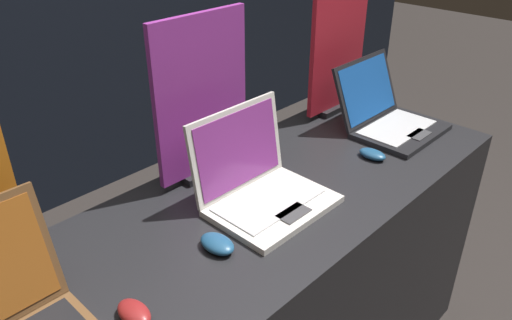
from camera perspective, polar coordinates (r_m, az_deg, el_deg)
The scene contains 8 objects.
display_counter at distance 1.83m, azimuth 0.01°, elevation -17.04°, with size 1.93×0.68×0.93m.
mouse_front at distance 1.19m, azimuth -13.77°, elevation -16.59°, with size 0.06×0.10×0.03m.
laptop_middle at distance 1.50m, azimuth 0.37°, elevation -2.67°, with size 0.36×0.31×0.28m.
mouse_middle at distance 1.34m, azimuth -4.46°, elevation -9.52°, with size 0.07×0.11×0.03m.
promo_stand_middle at distance 1.57m, azimuth -6.16°, elevation 6.56°, with size 0.36×0.07×0.53m.
laptop_back at distance 2.02m, azimuth 14.78°, elevation 5.04°, with size 0.35×0.35×0.26m.
mouse_back at distance 1.81m, azimuth 13.16°, elevation 0.65°, with size 0.06×0.10×0.03m.
promo_stand_back at distance 2.08m, azimuth 9.32°, elevation 12.06°, with size 0.34×0.07×0.53m.
Camera 1 is at (-0.91, -0.54, 1.78)m, focal length 35.00 mm.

